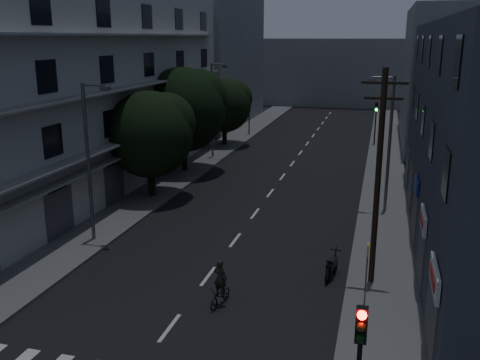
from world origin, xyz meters
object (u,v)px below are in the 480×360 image
at_px(cyclist, 220,290).
at_px(bus_stop_sign, 367,263).
at_px(motorcycle, 332,267).
at_px(utility_pole, 378,175).
at_px(traffic_signal_near, 360,352).

bearing_deg(cyclist, bus_stop_sign, 23.89).
relative_size(bus_stop_sign, cyclist, 1.30).
relative_size(motorcycle, cyclist, 0.99).
distance_m(utility_pole, cyclist, 7.87).
height_order(traffic_signal_near, cyclist, traffic_signal_near).
bearing_deg(traffic_signal_near, motorcycle, 98.41).
distance_m(bus_stop_sign, motorcycle, 3.18).
relative_size(traffic_signal_near, motorcycle, 2.14).
distance_m(traffic_signal_near, motorcycle, 10.95).
distance_m(motorcycle, cyclist, 5.42).
xyz_separation_m(traffic_signal_near, bus_stop_sign, (-0.04, 8.10, -1.21)).
xyz_separation_m(utility_pole, motorcycle, (-1.71, 0.24, -4.38)).
bearing_deg(motorcycle, cyclist, -128.61).
height_order(bus_stop_sign, cyclist, bus_stop_sign).
relative_size(utility_pole, bus_stop_sign, 3.56).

